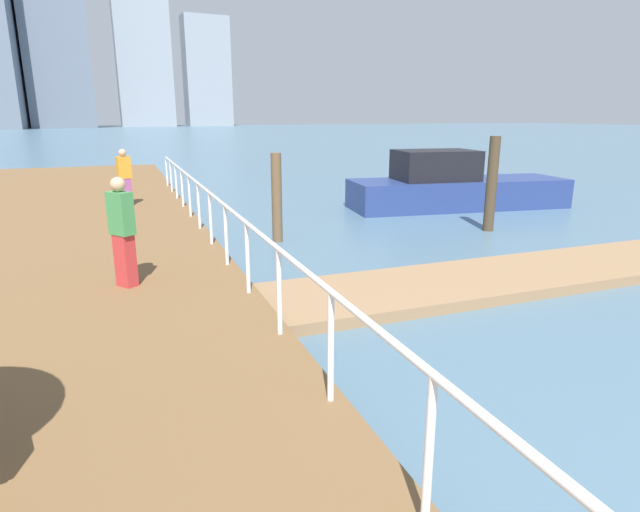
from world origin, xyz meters
The scene contains 10 objects.
ground_plane centered at (0.00, 20.00, 0.00)m, with size 300.00×300.00×0.00m, color slate.
floating_dock centered at (2.89, 7.83, 0.09)m, with size 12.78×2.00×0.18m, color #93704C.
boardwalk_railing centered at (-3.15, 8.57, 1.23)m, with size 0.06×24.23×1.08m.
dock_piling_0 centered at (-1.37, 12.35, 1.05)m, with size 0.25×0.25×2.09m, color brown.
dock_piling_2 centered at (4.14, 11.54, 1.21)m, with size 0.27×0.27×2.43m, color #473826.
moored_boat_2 centered at (5.31, 14.85, 0.67)m, with size 7.26×2.99×1.86m.
pedestrian_0 centered at (-4.65, 16.56, 1.23)m, with size 0.41×0.31×1.61m.
pedestrian_1 centered at (-4.81, 8.74, 1.26)m, with size 0.39×0.42×1.67m.
skyline_tower_3 centered at (3.69, 150.92, 27.19)m, with size 13.52×8.02×54.38m, color #8C939E.
skyline_tower_4 centered at (20.22, 153.27, 14.35)m, with size 12.21×6.31×28.69m, color #8C939E.
Camera 1 is at (-4.77, 0.57, 2.93)m, focal length 29.30 mm.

